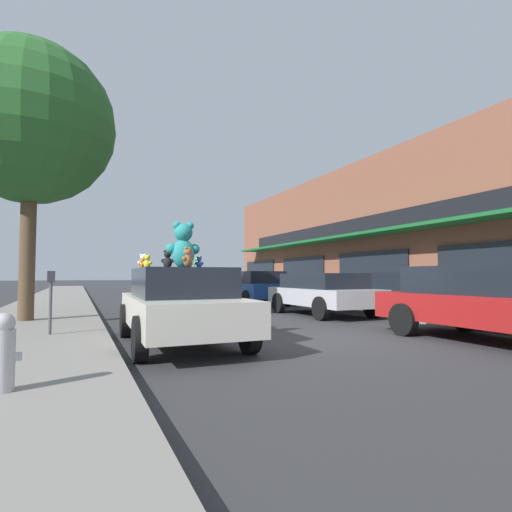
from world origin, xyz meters
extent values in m
plane|color=#333335|center=(0.00, 0.00, 0.00)|extent=(260.00, 260.00, 0.00)
cube|color=gray|center=(-5.66, 0.00, 0.08)|extent=(3.19, 90.00, 0.15)
cube|color=gray|center=(5.66, 0.00, 0.08)|extent=(3.19, 90.00, 0.15)
cube|color=brown|center=(13.80, 6.88, 3.37)|extent=(13.09, 29.61, 6.74)
cube|color=#19662D|center=(6.65, 6.88, 3.12)|extent=(1.21, 24.87, 0.12)
cube|color=black|center=(7.20, 6.88, 3.67)|extent=(0.08, 23.68, 0.70)
cube|color=black|center=(7.21, 0.96, 1.40)|extent=(0.06, 4.50, 2.00)
cube|color=black|center=(7.21, 6.88, 1.40)|extent=(0.06, 4.50, 2.00)
cube|color=black|center=(7.21, 12.80, 1.40)|extent=(0.06, 4.50, 2.00)
cube|color=black|center=(7.21, 18.72, 1.40)|extent=(0.06, 4.50, 2.00)
cube|color=beige|center=(-2.85, 0.45, 0.64)|extent=(1.97, 4.46, 0.57)
cube|color=black|center=(-2.85, 0.45, 1.20)|extent=(1.69, 2.47, 0.54)
cylinder|color=black|center=(-3.71, 1.84, 0.36)|extent=(0.22, 0.72, 0.71)
cylinder|color=black|center=(-1.90, 1.79, 0.36)|extent=(0.22, 0.72, 0.71)
cylinder|color=black|center=(-3.79, -0.89, 0.36)|extent=(0.22, 0.72, 0.71)
cylinder|color=black|center=(-1.98, -0.94, 0.36)|extent=(0.22, 0.72, 0.71)
ellipsoid|color=teal|center=(-2.80, 0.43, 1.75)|extent=(0.46, 0.40, 0.56)
sphere|color=teal|center=(-2.80, 0.43, 2.17)|extent=(0.38, 0.38, 0.36)
sphere|color=teal|center=(-2.68, 0.42, 2.31)|extent=(0.16, 0.16, 0.15)
sphere|color=teal|center=(-2.93, 0.44, 2.31)|extent=(0.16, 0.16, 0.15)
sphere|color=#47CDC6|center=(-2.79, 0.58, 2.15)|extent=(0.15, 0.15, 0.14)
sphere|color=teal|center=(-2.57, 0.45, 1.85)|extent=(0.22, 0.22, 0.21)
sphere|color=teal|center=(-3.03, 0.48, 1.85)|extent=(0.22, 0.22, 0.21)
ellipsoid|color=orange|center=(-3.46, 1.30, 1.54)|extent=(0.13, 0.12, 0.14)
sphere|color=orange|center=(-3.46, 1.30, 1.64)|extent=(0.11, 0.11, 0.09)
sphere|color=orange|center=(-3.43, 1.31, 1.67)|extent=(0.05, 0.05, 0.04)
sphere|color=orange|center=(-3.49, 1.29, 1.67)|extent=(0.05, 0.05, 0.04)
sphere|color=#FFBA41|center=(-3.47, 1.34, 1.63)|extent=(0.04, 0.04, 0.03)
sphere|color=orange|center=(-3.41, 1.33, 1.56)|extent=(0.06, 0.06, 0.05)
sphere|color=orange|center=(-3.51, 1.29, 1.56)|extent=(0.06, 0.06, 0.05)
ellipsoid|color=black|center=(-3.05, 0.72, 1.58)|extent=(0.22, 0.21, 0.23)
sphere|color=black|center=(-3.05, 0.72, 1.75)|extent=(0.19, 0.19, 0.15)
sphere|color=black|center=(-3.00, 0.70, 1.81)|extent=(0.08, 0.08, 0.06)
sphere|color=black|center=(-3.09, 0.74, 1.81)|extent=(0.08, 0.08, 0.06)
sphere|color=#3A3A3D|center=(-3.02, 0.78, 1.74)|extent=(0.07, 0.07, 0.06)
sphere|color=black|center=(-2.96, 0.69, 1.62)|extent=(0.11, 0.11, 0.08)
sphere|color=black|center=(-3.12, 0.77, 1.62)|extent=(0.11, 0.11, 0.08)
ellipsoid|color=yellow|center=(-3.39, 1.08, 1.56)|extent=(0.18, 0.17, 0.18)
sphere|color=yellow|center=(-3.39, 1.08, 1.69)|extent=(0.16, 0.16, 0.11)
sphere|color=yellow|center=(-3.36, 1.06, 1.73)|extent=(0.07, 0.07, 0.05)
sphere|color=yellow|center=(-3.42, 1.11, 1.73)|extent=(0.07, 0.07, 0.05)
sphere|color=#FFFF4D|center=(-3.36, 1.12, 1.68)|extent=(0.06, 0.06, 0.04)
sphere|color=yellow|center=(-3.33, 1.05, 1.59)|extent=(0.09, 0.09, 0.06)
sphere|color=yellow|center=(-3.44, 1.14, 1.59)|extent=(0.09, 0.09, 0.06)
ellipsoid|color=beige|center=(-2.27, 1.21, 1.56)|extent=(0.17, 0.18, 0.18)
sphere|color=beige|center=(-2.27, 1.21, 1.69)|extent=(0.16, 0.16, 0.11)
sphere|color=beige|center=(-2.25, 1.17, 1.74)|extent=(0.07, 0.07, 0.05)
sphere|color=beige|center=(-2.29, 1.24, 1.74)|extent=(0.07, 0.07, 0.05)
sphere|color=white|center=(-2.23, 1.23, 1.68)|extent=(0.06, 0.06, 0.04)
sphere|color=beige|center=(-2.22, 1.15, 1.59)|extent=(0.09, 0.09, 0.07)
sphere|color=beige|center=(-2.30, 1.27, 1.59)|extent=(0.09, 0.09, 0.07)
ellipsoid|color=blue|center=(-2.46, 0.50, 1.55)|extent=(0.15, 0.15, 0.15)
sphere|color=blue|center=(-2.46, 0.50, 1.66)|extent=(0.13, 0.13, 0.10)
sphere|color=blue|center=(-2.43, 0.48, 1.70)|extent=(0.06, 0.06, 0.04)
sphere|color=blue|center=(-2.49, 0.52, 1.70)|extent=(0.06, 0.06, 0.04)
sphere|color=#548DFF|center=(-2.44, 0.54, 1.65)|extent=(0.05, 0.05, 0.04)
sphere|color=blue|center=(-2.40, 0.48, 1.57)|extent=(0.08, 0.08, 0.06)
sphere|color=blue|center=(-2.51, 0.54, 1.57)|extent=(0.08, 0.08, 0.06)
ellipsoid|color=pink|center=(-2.79, 0.02, 1.57)|extent=(0.19, 0.20, 0.21)
sphere|color=pink|center=(-2.79, 0.02, 1.73)|extent=(0.18, 0.18, 0.13)
sphere|color=pink|center=(-2.77, 0.06, 1.78)|extent=(0.07, 0.07, 0.06)
sphere|color=pink|center=(-2.81, -0.02, 1.78)|extent=(0.07, 0.07, 0.06)
sphere|color=#FFA3DA|center=(-2.84, 0.05, 1.72)|extent=(0.07, 0.07, 0.05)
sphere|color=pink|center=(-2.76, 0.10, 1.61)|extent=(0.10, 0.10, 0.08)
sphere|color=pink|center=(-2.84, -0.05, 1.61)|extent=(0.10, 0.10, 0.08)
ellipsoid|color=white|center=(-3.42, 1.43, 1.57)|extent=(0.15, 0.13, 0.20)
sphere|color=white|center=(-3.42, 1.43, 1.72)|extent=(0.13, 0.13, 0.13)
sphere|color=white|center=(-3.37, 1.43, 1.77)|extent=(0.05, 0.05, 0.05)
sphere|color=white|center=(-3.46, 1.43, 1.77)|extent=(0.05, 0.05, 0.05)
sphere|color=white|center=(-3.42, 1.48, 1.71)|extent=(0.05, 0.05, 0.05)
sphere|color=white|center=(-3.34, 1.44, 1.60)|extent=(0.07, 0.07, 0.07)
sphere|color=white|center=(-3.50, 1.44, 1.60)|extent=(0.07, 0.07, 0.07)
ellipsoid|color=olive|center=(-2.97, -0.59, 1.58)|extent=(0.22, 0.21, 0.21)
sphere|color=olive|center=(-2.97, -0.59, 1.73)|extent=(0.19, 0.19, 0.14)
sphere|color=olive|center=(-2.94, -0.56, 1.79)|extent=(0.08, 0.08, 0.06)
sphere|color=olive|center=(-3.01, -0.62, 1.79)|extent=(0.08, 0.08, 0.06)
sphere|color=tan|center=(-3.01, -0.54, 1.73)|extent=(0.07, 0.07, 0.05)
sphere|color=olive|center=(-2.92, -0.52, 1.61)|extent=(0.11, 0.11, 0.08)
sphere|color=olive|center=(-3.05, -0.63, 1.61)|extent=(0.11, 0.11, 0.08)
ellipsoid|color=green|center=(-2.26, 1.36, 1.56)|extent=(0.19, 0.19, 0.19)
sphere|color=green|center=(-2.26, 1.36, 1.71)|extent=(0.17, 0.17, 0.12)
sphere|color=green|center=(-2.23, 1.40, 1.75)|extent=(0.07, 0.07, 0.05)
sphere|color=green|center=(-2.28, 1.33, 1.75)|extent=(0.07, 0.07, 0.05)
sphere|color=#5ADA6D|center=(-2.29, 1.40, 1.70)|extent=(0.07, 0.07, 0.05)
sphere|color=green|center=(-2.21, 1.43, 1.60)|extent=(0.10, 0.10, 0.07)
sphere|color=green|center=(-2.32, 1.31, 1.60)|extent=(0.10, 0.10, 0.07)
cube|color=maroon|center=(2.90, -1.91, 0.65)|extent=(1.98, 4.69, 0.59)
cube|color=black|center=(2.90, -1.91, 1.24)|extent=(1.75, 3.27, 0.58)
cylinder|color=black|center=(1.92, -0.46, 0.36)|extent=(0.20, 0.71, 0.71)
cylinder|color=black|center=(3.87, -0.46, 0.36)|extent=(0.20, 0.71, 0.71)
cube|color=#B7B7BC|center=(2.90, 4.19, 0.63)|extent=(1.97, 4.36, 0.55)
cube|color=black|center=(2.90, 4.19, 1.16)|extent=(1.73, 2.91, 0.50)
cylinder|color=black|center=(1.93, 5.54, 0.36)|extent=(0.20, 0.71, 0.71)
cylinder|color=black|center=(3.86, 5.54, 0.36)|extent=(0.20, 0.71, 0.71)
cylinder|color=black|center=(1.93, 2.84, 0.36)|extent=(0.20, 0.71, 0.71)
cylinder|color=black|center=(3.86, 2.84, 0.36)|extent=(0.20, 0.71, 0.71)
cube|color=#1E4793|center=(2.90, 9.78, 0.67)|extent=(1.99, 4.18, 0.63)
cube|color=black|center=(2.90, 9.78, 1.26)|extent=(1.75, 2.99, 0.54)
cylinder|color=black|center=(1.92, 11.08, 0.36)|extent=(0.20, 0.71, 0.71)
cylinder|color=black|center=(3.87, 11.08, 0.36)|extent=(0.20, 0.71, 0.71)
cylinder|color=black|center=(1.92, 8.49, 0.36)|extent=(0.20, 0.71, 0.71)
cylinder|color=black|center=(3.87, 8.49, 0.36)|extent=(0.20, 0.71, 0.71)
cylinder|color=brown|center=(-5.91, 4.91, 1.87)|extent=(0.39, 0.39, 3.45)
sphere|color=#286028|center=(-5.91, 4.91, 5.45)|extent=(4.35, 4.35, 4.35)
cylinder|color=#B2B2B7|center=(-5.35, -2.45, 0.46)|extent=(0.22, 0.22, 0.62)
sphere|color=#B2B2B7|center=(-5.35, -2.45, 0.84)|extent=(0.21, 0.21, 0.21)
cylinder|color=#B2B2B7|center=(-5.23, -2.45, 0.49)|extent=(0.10, 0.09, 0.09)
cylinder|color=#4C4C51|center=(-5.16, 1.80, 0.68)|extent=(0.06, 0.06, 1.05)
cube|color=#2D2D33|center=(-5.16, 1.80, 1.31)|extent=(0.14, 0.10, 0.22)
camera|label=1|loc=(-4.67, -7.23, 1.32)|focal=28.00mm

